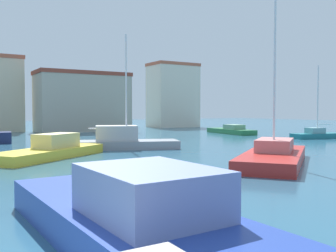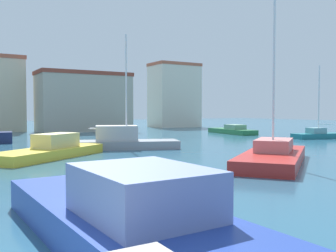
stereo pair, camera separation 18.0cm
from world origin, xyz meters
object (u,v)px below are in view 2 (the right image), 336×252
Objects in this scene: sailboat_red_near_pier at (273,155)px; sailboat_grey_distant_east at (123,140)px; motorboat_blue_behind_lamppost at (128,218)px; sailboat_teal_far_left at (318,134)px; motorboat_green_center_channel at (232,130)px; motorboat_yellow_far_right at (50,150)px.

sailboat_red_near_pier is 11.73m from sailboat_grey_distant_east.
motorboat_blue_behind_lamppost is 1.24× the size of sailboat_teal_far_left.
motorboat_yellow_far_right reaches higher than motorboat_green_center_channel.
motorboat_yellow_far_right is 6.33m from sailboat_grey_distant_east.
sailboat_red_near_pier is 13.65m from motorboat_blue_behind_lamppost.
sailboat_red_near_pier is 1.44× the size of motorboat_blue_behind_lamppost.
sailboat_grey_distant_east is at bearing 23.60° from motorboat_yellow_far_right.
motorboat_green_center_channel is (14.98, 20.92, -0.10)m from sailboat_red_near_pier.
sailboat_red_near_pier is 12.77m from motorboat_yellow_far_right.
motorboat_blue_behind_lamppost is at bearing -148.49° from sailboat_teal_far_left.
sailboat_grey_distant_east is at bearing -152.31° from motorboat_green_center_channel.
sailboat_red_near_pier is 1.57× the size of sailboat_grey_distant_east.
motorboat_yellow_far_right is 26.72m from sailboat_teal_far_left.
sailboat_red_near_pier reaches higher than motorboat_green_center_channel.
motorboat_green_center_channel is at bearing 27.69° from sailboat_grey_distant_east.
motorboat_yellow_far_right is (-24.39, -12.29, 0.07)m from motorboat_green_center_channel.
sailboat_grey_distant_east is at bearing 66.34° from motorboat_blue_behind_lamppost.
sailboat_teal_far_left is (20.85, -0.60, -0.21)m from sailboat_grey_distant_east.
motorboat_yellow_far_right is at bearing -153.26° from motorboat_green_center_channel.
motorboat_yellow_far_right is at bearing 82.01° from motorboat_blue_behind_lamppost.
sailboat_grey_distant_east is at bearing 107.94° from sailboat_red_near_pier.
sailboat_teal_far_left is at bearing -1.65° from sailboat_grey_distant_east.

